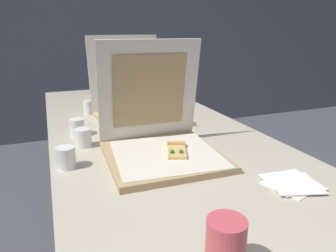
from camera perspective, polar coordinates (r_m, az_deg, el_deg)
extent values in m
cube|color=slate|center=(3.57, -15.62, 18.82)|extent=(10.00, 0.10, 2.60)
cube|color=#BCB29E|center=(1.39, -3.17, -1.20)|extent=(0.86, 2.13, 0.03)
cylinder|color=gray|center=(2.39, -18.91, -3.51)|extent=(0.04, 0.04, 0.72)
cylinder|color=gray|center=(2.51, -2.38, -1.56)|extent=(0.04, 0.04, 0.72)
cube|color=tan|center=(1.07, -0.85, -5.60)|extent=(0.39, 0.39, 0.02)
cube|color=silver|center=(1.06, -0.36, -5.07)|extent=(0.37, 0.37, 0.00)
cube|color=silver|center=(1.15, -3.44, 6.41)|extent=(0.38, 0.08, 0.37)
cube|color=tan|center=(1.15, -3.35, 6.41)|extent=(0.27, 0.06, 0.27)
cube|color=#E0B266|center=(1.06, 1.61, -4.68)|extent=(0.10, 0.13, 0.01)
cube|color=tan|center=(1.12, 1.49, -3.38)|extent=(0.07, 0.05, 0.02)
sphere|color=#2D6628|center=(1.03, 0.72, -4.76)|extent=(0.02, 0.02, 0.02)
sphere|color=#2D6628|center=(1.04, 2.40, -4.73)|extent=(0.02, 0.02, 0.02)
cube|color=tan|center=(1.51, -4.98, 1.30)|extent=(0.42, 0.42, 0.02)
cube|color=silver|center=(1.52, -4.83, 1.86)|extent=(0.38, 0.38, 0.00)
cube|color=silver|center=(1.66, -7.93, 9.70)|extent=(0.38, 0.08, 0.38)
cube|color=tan|center=(1.65, -7.88, 9.66)|extent=(0.27, 0.05, 0.27)
cube|color=#E0B266|center=(1.50, -4.54, 1.97)|extent=(0.11, 0.15, 0.01)
cube|color=tan|center=(1.56, -6.11, 2.57)|extent=(0.08, 0.05, 0.02)
sphere|color=#2D6628|center=(1.52, -5.62, 2.45)|extent=(0.02, 0.02, 0.02)
sphere|color=red|center=(1.52, -4.58, 2.52)|extent=(0.02, 0.02, 0.02)
cube|color=tan|center=(2.01, -5.85, 5.31)|extent=(0.41, 0.41, 0.02)
cube|color=silver|center=(2.01, -6.18, 5.67)|extent=(0.36, 0.36, 0.00)
cube|color=silver|center=(2.20, -8.40, 11.35)|extent=(0.39, 0.16, 0.36)
cube|color=tan|center=(2.20, -8.36, 11.29)|extent=(0.28, 0.11, 0.26)
cylinder|color=white|center=(2.01, -6.63, 6.50)|extent=(0.03, 0.03, 0.00)
cylinder|color=white|center=(2.01, -6.36, 6.13)|extent=(0.01, 0.00, 0.03)
cylinder|color=white|center=(2.02, -6.79, 6.14)|extent=(0.01, 0.00, 0.03)
cylinder|color=white|center=(2.00, -6.68, 6.06)|extent=(0.01, 0.00, 0.03)
cylinder|color=white|center=(1.69, -14.29, 3.40)|extent=(0.06, 0.06, 0.07)
cylinder|color=white|center=(1.22, -15.31, -2.08)|extent=(0.06, 0.06, 0.07)
cylinder|color=white|center=(1.35, -16.36, -0.21)|extent=(0.06, 0.06, 0.07)
cylinder|color=white|center=(1.05, -18.21, -5.53)|extent=(0.06, 0.06, 0.07)
cylinder|color=#D14C56|center=(0.61, 10.52, -20.72)|extent=(0.07, 0.07, 0.10)
cube|color=white|center=(0.97, 21.65, -9.98)|extent=(0.16, 0.16, 0.00)
cube|color=white|center=(0.98, 21.72, -9.54)|extent=(0.15, 0.15, 0.00)
cube|color=white|center=(0.97, 22.10, -9.72)|extent=(0.16, 0.16, 0.00)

